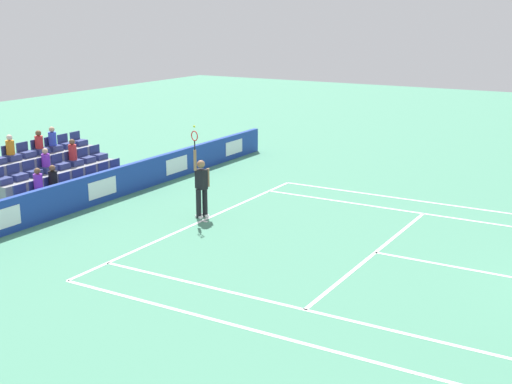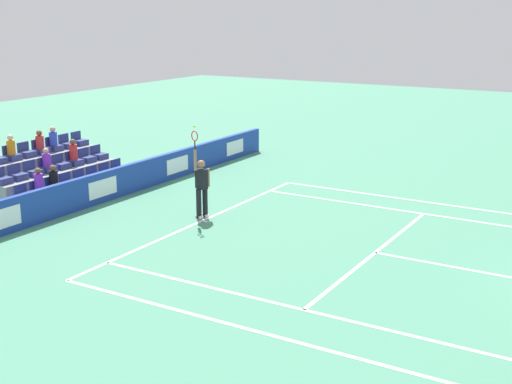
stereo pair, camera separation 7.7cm
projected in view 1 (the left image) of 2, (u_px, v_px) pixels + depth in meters
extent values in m
cube|color=white|center=(202.00, 221.00, 20.54)|extent=(10.97, 0.10, 0.01)
cube|color=white|center=(375.00, 252.00, 17.85)|extent=(8.23, 0.10, 0.01)
cube|color=white|center=(503.00, 276.00, 16.29)|extent=(0.10, 6.40, 0.01)
cube|color=white|center=(325.00, 314.00, 14.20)|extent=(0.10, 11.89, 0.01)
cube|color=white|center=(438.00, 216.00, 21.06)|extent=(0.10, 11.89, 0.01)
cube|color=white|center=(294.00, 341.00, 13.06)|extent=(0.10, 11.89, 0.01)
cube|color=white|center=(450.00, 205.00, 22.20)|extent=(0.10, 11.89, 0.01)
cube|color=white|center=(205.00, 221.00, 20.50)|extent=(0.10, 0.20, 0.01)
cube|color=#193899|center=(100.00, 188.00, 22.39)|extent=(20.11, 0.20, 1.01)
cube|color=white|center=(234.00, 147.00, 29.05)|extent=(1.29, 0.01, 0.57)
cube|color=white|center=(177.00, 165.00, 25.69)|extent=(1.29, 0.01, 0.57)
cube|color=white|center=(103.00, 188.00, 22.34)|extent=(1.29, 0.01, 0.57)
cube|color=white|center=(2.00, 219.00, 18.99)|extent=(1.29, 0.01, 0.57)
cylinder|color=black|center=(205.00, 202.00, 20.87)|extent=(0.16, 0.16, 0.90)
cylinder|color=black|center=(199.00, 204.00, 20.72)|extent=(0.16, 0.16, 0.90)
cube|color=white|center=(205.00, 215.00, 20.98)|extent=(0.19, 0.28, 0.08)
cube|color=white|center=(199.00, 217.00, 20.82)|extent=(0.19, 0.28, 0.08)
cube|color=black|center=(201.00, 179.00, 20.61)|extent=(0.32, 0.41, 0.60)
sphere|color=#9E7251|center=(201.00, 164.00, 20.49)|extent=(0.24, 0.24, 0.24)
cylinder|color=#9E7251|center=(195.00, 160.00, 20.31)|extent=(0.09, 0.09, 0.62)
cylinder|color=#9E7251|center=(208.00, 178.00, 20.71)|extent=(0.09, 0.09, 0.56)
cylinder|color=black|center=(195.00, 145.00, 20.19)|extent=(0.04, 0.04, 0.28)
torus|color=red|center=(194.00, 136.00, 20.12)|extent=(0.12, 0.31, 0.31)
sphere|color=#D1E533|center=(194.00, 126.00, 20.05)|extent=(0.07, 0.07, 0.07)
cube|color=gray|center=(76.00, 192.00, 23.00)|extent=(4.96, 0.95, 0.42)
cube|color=navy|center=(119.00, 171.00, 24.73)|extent=(0.48, 0.44, 0.20)
cube|color=navy|center=(115.00, 163.00, 24.76)|extent=(0.48, 0.04, 0.30)
cube|color=navy|center=(108.00, 174.00, 24.21)|extent=(0.48, 0.44, 0.20)
cube|color=navy|center=(103.00, 166.00, 24.24)|extent=(0.48, 0.04, 0.30)
cube|color=navy|center=(95.00, 178.00, 23.69)|extent=(0.48, 0.44, 0.20)
cube|color=navy|center=(91.00, 170.00, 23.73)|extent=(0.48, 0.04, 0.30)
cube|color=navy|center=(82.00, 181.00, 23.18)|extent=(0.48, 0.44, 0.20)
cube|color=navy|center=(78.00, 173.00, 23.21)|extent=(0.48, 0.04, 0.30)
cube|color=navy|center=(69.00, 185.00, 22.66)|extent=(0.48, 0.44, 0.20)
cube|color=navy|center=(64.00, 177.00, 22.69)|extent=(0.48, 0.04, 0.30)
cube|color=navy|center=(55.00, 189.00, 22.14)|extent=(0.48, 0.44, 0.20)
cube|color=navy|center=(50.00, 181.00, 22.18)|extent=(0.48, 0.04, 0.30)
cube|color=navy|center=(40.00, 193.00, 21.63)|extent=(0.48, 0.44, 0.20)
cube|color=navy|center=(35.00, 185.00, 21.66)|extent=(0.48, 0.04, 0.30)
cube|color=navy|center=(25.00, 198.00, 21.11)|extent=(0.48, 0.44, 0.20)
cube|color=navy|center=(19.00, 189.00, 21.14)|extent=(0.48, 0.04, 0.30)
cube|color=gray|center=(56.00, 183.00, 23.41)|extent=(4.96, 0.95, 0.84)
cube|color=navy|center=(99.00, 156.00, 25.08)|extent=(0.48, 0.44, 0.20)
cube|color=navy|center=(95.00, 149.00, 25.12)|extent=(0.48, 0.04, 0.30)
cube|color=navy|center=(87.00, 160.00, 24.57)|extent=(0.48, 0.44, 0.20)
cube|color=navy|center=(82.00, 152.00, 24.60)|extent=(0.48, 0.04, 0.30)
cube|color=navy|center=(74.00, 163.00, 24.05)|extent=(0.48, 0.44, 0.20)
cube|color=navy|center=(70.00, 155.00, 24.09)|extent=(0.48, 0.04, 0.30)
cube|color=navy|center=(61.00, 166.00, 23.53)|extent=(0.48, 0.44, 0.20)
cube|color=navy|center=(57.00, 158.00, 23.57)|extent=(0.48, 0.04, 0.30)
cube|color=navy|center=(48.00, 169.00, 23.02)|extent=(0.48, 0.44, 0.20)
cube|color=navy|center=(43.00, 162.00, 23.05)|extent=(0.48, 0.04, 0.30)
cube|color=navy|center=(33.00, 173.00, 22.50)|extent=(0.48, 0.44, 0.20)
cube|color=navy|center=(28.00, 165.00, 22.54)|extent=(0.48, 0.04, 0.30)
cube|color=navy|center=(18.00, 177.00, 21.98)|extent=(0.48, 0.44, 0.20)
cube|color=navy|center=(13.00, 169.00, 22.02)|extent=(0.48, 0.04, 0.30)
cube|color=navy|center=(2.00, 181.00, 21.47)|extent=(0.48, 0.44, 0.20)
cube|color=gray|center=(36.00, 173.00, 23.82)|extent=(4.96, 0.95, 1.26)
cube|color=navy|center=(79.00, 143.00, 25.44)|extent=(0.48, 0.44, 0.20)
cube|color=navy|center=(75.00, 136.00, 25.48)|extent=(0.48, 0.04, 0.30)
cube|color=navy|center=(67.00, 145.00, 24.93)|extent=(0.48, 0.44, 0.20)
cube|color=navy|center=(62.00, 138.00, 24.96)|extent=(0.48, 0.04, 0.30)
cube|color=navy|center=(54.00, 148.00, 24.41)|extent=(0.48, 0.44, 0.20)
cube|color=navy|center=(50.00, 141.00, 24.44)|extent=(0.48, 0.04, 0.30)
cube|color=navy|center=(41.00, 151.00, 23.89)|extent=(0.48, 0.44, 0.20)
cube|color=navy|center=(36.00, 144.00, 23.93)|extent=(0.48, 0.04, 0.30)
cube|color=navy|center=(27.00, 154.00, 23.38)|extent=(0.48, 0.44, 0.20)
cube|color=navy|center=(22.00, 147.00, 23.41)|extent=(0.48, 0.04, 0.30)
cube|color=navy|center=(12.00, 158.00, 22.86)|extent=(0.48, 0.44, 0.20)
cube|color=navy|center=(7.00, 150.00, 22.89)|extent=(0.48, 0.04, 0.30)
cylinder|color=purple|center=(46.00, 160.00, 22.96)|extent=(0.28, 0.28, 0.42)
sphere|color=#D3A884|center=(45.00, 151.00, 22.88)|extent=(0.20, 0.20, 0.20)
cylinder|color=red|center=(73.00, 152.00, 23.98)|extent=(0.28, 0.28, 0.54)
sphere|color=brown|center=(72.00, 142.00, 23.89)|extent=(0.20, 0.20, 0.20)
cylinder|color=blue|center=(52.00, 139.00, 24.35)|extent=(0.28, 0.28, 0.48)
sphere|color=#D3A884|center=(52.00, 129.00, 24.26)|extent=(0.20, 0.20, 0.20)
cylinder|color=orange|center=(10.00, 148.00, 22.80)|extent=(0.28, 0.28, 0.47)
sphere|color=beige|center=(9.00, 138.00, 22.71)|extent=(0.20, 0.20, 0.20)
cylinder|color=black|center=(53.00, 179.00, 22.08)|extent=(0.28, 0.28, 0.49)
sphere|color=brown|center=(52.00, 168.00, 21.99)|extent=(0.20, 0.20, 0.20)
cylinder|color=purple|center=(38.00, 182.00, 21.56)|extent=(0.28, 0.28, 0.52)
sphere|color=brown|center=(37.00, 171.00, 21.47)|extent=(0.20, 0.20, 0.20)
cylinder|color=red|center=(39.00, 142.00, 23.84)|extent=(0.28, 0.28, 0.43)
sphere|color=brown|center=(38.00, 133.00, 23.76)|extent=(0.20, 0.20, 0.20)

